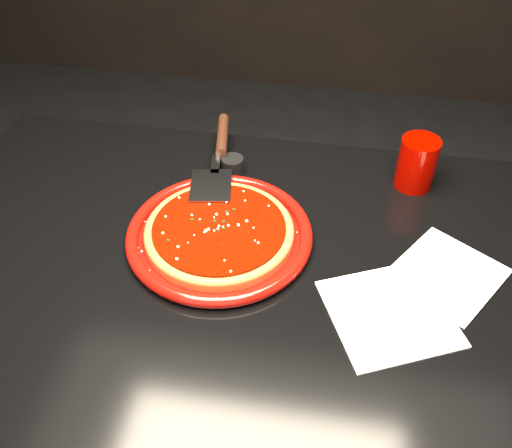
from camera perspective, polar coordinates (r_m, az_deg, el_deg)
The scene contains 12 objects.
table at distance 1.26m, azimuth -0.97°, elevation -16.54°, with size 1.20×0.80×0.75m, color black.
plate at distance 1.00m, azimuth -3.67°, elevation -1.08°, with size 0.33×0.33×0.02m, color #710805.
pizza_crust at distance 1.00m, azimuth -3.68°, elevation -0.92°, with size 0.26×0.26×0.01m, color brown.
pizza_crust_rim at distance 1.00m, azimuth -3.70°, elevation -0.65°, with size 0.26×0.26×0.02m, color brown.
pizza_sauce at distance 0.99m, azimuth -3.71°, elevation -0.45°, with size 0.23×0.23×0.01m, color #5F0B00.
parmesan_dusting at distance 0.99m, azimuth -3.73°, elevation -0.17°, with size 0.22×0.22×0.01m, color beige, non-canonical shape.
basil_flecks at distance 0.99m, azimuth -3.72°, elevation -0.21°, with size 0.21×0.21×0.00m, color black, non-canonical shape.
pizza_server at distance 1.13m, azimuth -3.80°, elevation 6.73°, with size 0.09×0.32×0.02m, color #B6B8BD, non-canonical shape.
cup at distance 1.14m, azimuth 15.78°, elevation 5.88°, with size 0.07×0.07×0.10m, color #8B0400.
napkin_a at distance 0.92m, azimuth 13.16°, elevation -8.68°, with size 0.18×0.18×0.00m, color white.
napkin_b at distance 1.00m, azimuth 18.54°, elevation -4.75°, with size 0.15×0.16×0.00m, color white.
ramekin at distance 1.15m, azimuth -2.35°, elevation 5.89°, with size 0.04×0.04×0.03m, color black.
Camera 1 is at (0.13, -0.63, 1.45)m, focal length 40.00 mm.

